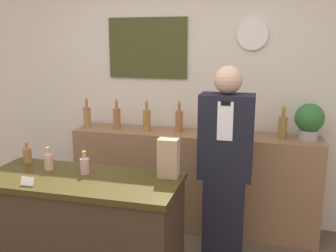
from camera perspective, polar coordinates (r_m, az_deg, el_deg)
back_wall at (r=3.76m, az=2.15°, el=5.93°), size 5.20×0.09×2.70m
back_shelf at (r=3.70m, az=3.77°, el=-8.28°), size 2.34×0.39×0.95m
display_counter at (r=2.81m, az=-12.78°, el=-16.31°), size 1.36×0.59×0.90m
shopkeeper at (r=3.00m, az=8.69°, el=-6.65°), size 0.41×0.26×1.63m
potted_plant at (r=3.48m, az=20.74°, el=0.83°), size 0.25×0.25×0.33m
paper_bag at (r=2.53m, az=0.06°, el=-4.88°), size 0.14×0.11×0.27m
price_card_right at (r=2.57m, az=-20.64°, el=-7.90°), size 0.09×0.02×0.06m
counter_bottle_0 at (r=3.04m, az=-20.68°, el=-4.11°), size 0.06×0.06×0.16m
counter_bottle_1 at (r=2.82m, az=-17.73°, el=-5.13°), size 0.06×0.06×0.16m
counter_bottle_2 at (r=2.67m, az=-12.58°, el=-5.88°), size 0.06×0.06×0.16m
shelf_bottle_0 at (r=3.87m, az=-12.22°, el=1.45°), size 0.07×0.07×0.30m
shelf_bottle_1 at (r=3.75m, az=-7.81°, el=1.28°), size 0.07×0.07×0.30m
shelf_bottle_2 at (r=3.63m, az=-3.26°, el=1.01°), size 0.07×0.07×0.30m
shelf_bottle_3 at (r=3.58m, az=1.71°, el=0.84°), size 0.07×0.07×0.30m
shelf_bottle_4 at (r=3.52m, az=6.72°, el=0.56°), size 0.07×0.07×0.30m
shelf_bottle_5 at (r=3.49m, az=11.87°, el=0.29°), size 0.07×0.07×0.30m
shelf_bottle_6 at (r=3.47m, az=17.06°, el=-0.08°), size 0.07×0.07×0.30m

